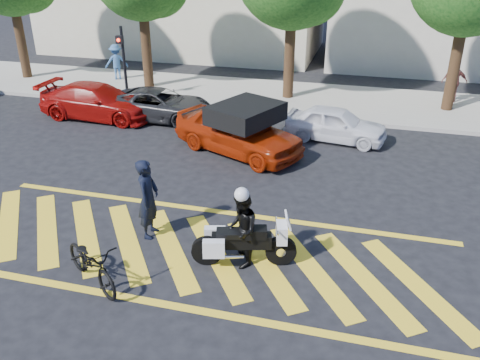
% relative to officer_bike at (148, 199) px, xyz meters
% --- Properties ---
extents(ground, '(90.00, 90.00, 0.00)m').
position_rel_officer_bike_xyz_m(ground, '(1.28, -0.42, -0.99)').
color(ground, black).
rests_on(ground, ground).
extents(sidewalk, '(60.00, 5.00, 0.15)m').
position_rel_officer_bike_xyz_m(sidewalk, '(1.28, 11.58, -0.91)').
color(sidewalk, '#9E998E').
rests_on(sidewalk, ground).
extents(crosswalk, '(12.33, 4.00, 0.01)m').
position_rel_officer_bike_xyz_m(crosswalk, '(1.24, -0.42, -0.98)').
color(crosswalk, yellow).
rests_on(crosswalk, ground).
extents(signal_pole, '(0.28, 0.43, 3.20)m').
position_rel_officer_bike_xyz_m(signal_pole, '(-5.22, 9.32, 0.93)').
color(signal_pole, black).
rests_on(signal_pole, ground).
extents(officer_bike, '(0.52, 0.75, 1.97)m').
position_rel_officer_bike_xyz_m(officer_bike, '(0.00, 0.00, 0.00)').
color(officer_bike, black).
rests_on(officer_bike, ground).
extents(bicycle, '(2.01, 1.64, 1.03)m').
position_rel_officer_bike_xyz_m(bicycle, '(-0.37, -2.08, -0.47)').
color(bicycle, black).
rests_on(bicycle, ground).
extents(police_motorcycle, '(2.26, 1.02, 1.02)m').
position_rel_officer_bike_xyz_m(police_motorcycle, '(2.44, -0.60, -0.43)').
color(police_motorcycle, black).
rests_on(police_motorcycle, ground).
extents(officer_moto, '(0.85, 0.98, 1.74)m').
position_rel_officer_bike_xyz_m(officer_moto, '(2.43, -0.59, -0.12)').
color(officer_moto, black).
rests_on(officer_moto, ground).
extents(red_convertible, '(4.86, 3.54, 1.54)m').
position_rel_officer_bike_xyz_m(red_convertible, '(0.71, 5.46, -0.22)').
color(red_convertible, '#902006').
rests_on(red_convertible, ground).
extents(parked_left, '(4.64, 2.00, 1.33)m').
position_rel_officer_bike_xyz_m(parked_left, '(-5.47, 7.38, -0.32)').
color(parked_left, maroon).
rests_on(parked_left, ground).
extents(parked_mid_left, '(4.24, 1.98, 1.17)m').
position_rel_officer_bike_xyz_m(parked_mid_left, '(-3.11, 7.85, -0.40)').
color(parked_mid_left, black).
rests_on(parked_mid_left, ground).
extents(parked_mid_right, '(3.68, 1.89, 1.20)m').
position_rel_officer_bike_xyz_m(parked_mid_right, '(3.70, 7.38, -0.39)').
color(parked_mid_right, white).
rests_on(parked_mid_right, ground).
extents(pedestrian_left, '(1.23, 1.08, 1.66)m').
position_rel_officer_bike_xyz_m(pedestrian_left, '(-7.21, 12.36, -0.01)').
color(pedestrian_left, '#39649D').
rests_on(pedestrian_left, sidewalk).
extents(pedestrian_right, '(1.01, 0.43, 1.71)m').
position_rel_officer_bike_xyz_m(pedestrian_right, '(8.04, 12.67, 0.02)').
color(pedestrian_right, brown).
rests_on(pedestrian_right, sidewalk).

